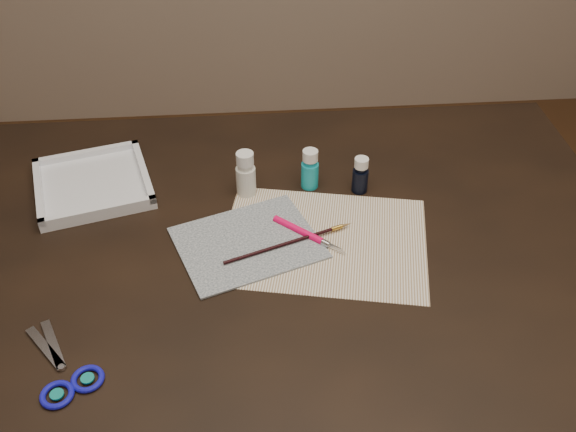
{
  "coord_description": "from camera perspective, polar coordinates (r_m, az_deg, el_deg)",
  "views": [
    {
      "loc": [
        -0.07,
        -0.89,
        1.54
      ],
      "look_at": [
        0.0,
        0.0,
        0.8
      ],
      "focal_mm": 40.0,
      "sensor_mm": 36.0,
      "label": 1
    }
  ],
  "objects": [
    {
      "name": "paint_bottle_navy",
      "position": [
        1.29,
        6.46,
        3.65
      ],
      "size": [
        0.04,
        0.04,
        0.08
      ],
      "primitive_type": "cylinder",
      "rotation": [
        0.0,
        0.0,
        0.3
      ],
      "color": "black",
      "rests_on": "table"
    },
    {
      "name": "paper",
      "position": [
        1.18,
        3.24,
        -2.2
      ],
      "size": [
        0.42,
        0.35,
        0.0
      ],
      "primitive_type": "cube",
      "rotation": [
        0.0,
        0.0,
        -0.2
      ],
      "color": "white",
      "rests_on": "table"
    },
    {
      "name": "paint_bottle_white",
      "position": [
        1.27,
        -3.78,
        3.77
      ],
      "size": [
        0.05,
        0.05,
        0.1
      ],
      "primitive_type": "cylinder",
      "rotation": [
        0.0,
        0.0,
        0.43
      ],
      "color": "silver",
      "rests_on": "table"
    },
    {
      "name": "table",
      "position": [
        1.47,
        -0.0,
        -12.91
      ],
      "size": [
        1.3,
        0.9,
        0.75
      ],
      "primitive_type": "cube",
      "color": "black",
      "rests_on": "ground"
    },
    {
      "name": "palette_tray",
      "position": [
        1.36,
        -16.96,
        2.82
      ],
      "size": [
        0.27,
        0.27,
        0.03
      ],
      "primitive_type": "cube",
      "rotation": [
        0.0,
        0.0,
        0.26
      ],
      "color": "white",
      "rests_on": "table"
    },
    {
      "name": "canvas",
      "position": [
        1.18,
        -3.6,
        -2.37
      ],
      "size": [
        0.3,
        0.27,
        0.0
      ],
      "primitive_type": "cube",
      "rotation": [
        0.0,
        0.0,
        0.35
      ],
      "color": "#112033",
      "rests_on": "paper"
    },
    {
      "name": "scissors",
      "position": [
        1.05,
        -20.19,
        -12.11
      ],
      "size": [
        0.2,
        0.21,
        0.01
      ],
      "primitive_type": null,
      "rotation": [
        0.0,
        0.0,
        2.25
      ],
      "color": "silver",
      "rests_on": "table"
    },
    {
      "name": "paintbrush",
      "position": [
        1.17,
        0.17,
        -2.35
      ],
      "size": [
        0.24,
        0.1,
        0.01
      ],
      "primitive_type": null,
      "rotation": [
        0.0,
        0.0,
        0.36
      ],
      "color": "black",
      "rests_on": "canvas"
    },
    {
      "name": "paint_bottle_cyan",
      "position": [
        1.29,
        1.96,
        4.21
      ],
      "size": [
        0.05,
        0.05,
        0.09
      ],
      "primitive_type": "cylinder",
      "rotation": [
        0.0,
        0.0,
        0.41
      ],
      "color": "#149EB1",
      "rests_on": "table"
    },
    {
      "name": "craft_knife",
      "position": [
        1.18,
        1.94,
        -1.75
      ],
      "size": [
        0.13,
        0.12,
        0.01
      ],
      "primitive_type": null,
      "rotation": [
        0.0,
        0.0,
        -0.73
      ],
      "color": "#FF0857",
      "rests_on": "paper"
    }
  ]
}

